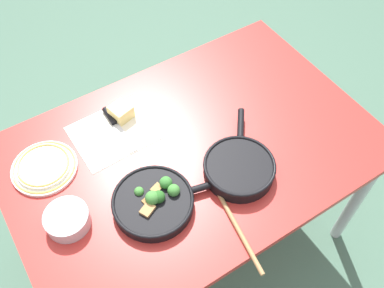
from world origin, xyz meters
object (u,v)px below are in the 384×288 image
dinner_plate_stack (44,167)px  prep_bowl_steel (67,219)px  skillet_broccoli (155,201)px  grater_knife (115,123)px  cheese_block (121,112)px  skillet_eggs (239,168)px  wooden_spoon (226,208)px

dinner_plate_stack → prep_bowl_steel: size_ratio=1.60×
skillet_broccoli → grater_knife: size_ratio=1.75×
cheese_block → prep_bowl_steel: size_ratio=0.63×
grater_knife → dinner_plate_stack: dinner_plate_stack is taller
cheese_block → dinner_plate_stack: 0.34m
grater_knife → skillet_eggs: bearing=32.1°
dinner_plate_stack → grater_knife: bearing=-170.8°
skillet_eggs → prep_bowl_steel: skillet_eggs is taller
skillet_broccoli → dinner_plate_stack: skillet_broccoli is taller
wooden_spoon → grater_knife: 0.53m
grater_knife → cheese_block: bearing=117.6°
grater_knife → cheese_block: (-0.04, -0.02, 0.02)m
prep_bowl_steel → skillet_broccoli: bearing=161.1°
skillet_eggs → dinner_plate_stack: (0.56, -0.37, -0.02)m
grater_knife → cheese_block: 0.05m
cheese_block → dinner_plate_stack: cheese_block is taller
skillet_broccoli → skillet_eggs: size_ratio=1.21×
skillet_broccoli → prep_bowl_steel: 0.28m
skillet_broccoli → dinner_plate_stack: size_ratio=1.77×
skillet_eggs → dinner_plate_stack: bearing=94.2°
skillet_eggs → cheese_block: size_ratio=3.71×
skillet_eggs → cheese_block: same height
skillet_eggs → wooden_spoon: bearing=166.5°
wooden_spoon → grater_knife: (0.15, -0.51, 0.00)m
skillet_eggs → grater_knife: size_ratio=1.44×
wooden_spoon → skillet_eggs: bearing=-42.6°
dinner_plate_stack → cheese_block: bearing=-168.3°
skillet_eggs → dinner_plate_stack: skillet_eggs is taller
grater_knife → prep_bowl_steel: prep_bowl_steel is taller
grater_knife → cheese_block: size_ratio=2.58×
skillet_broccoli → cheese_block: size_ratio=4.50×
wooden_spoon → cheese_block: cheese_block is taller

